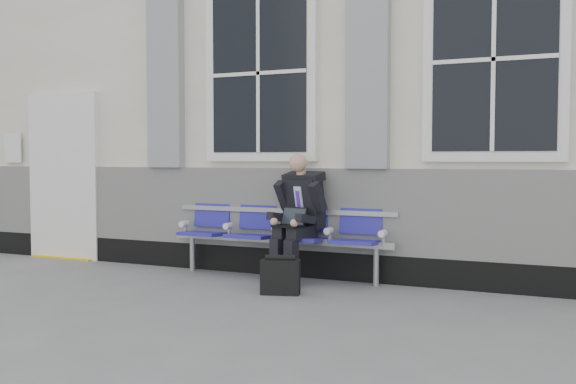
% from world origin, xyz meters
% --- Properties ---
extents(ground, '(70.00, 70.00, 0.00)m').
position_xyz_m(ground, '(0.00, 0.00, 0.00)').
color(ground, slate).
rests_on(ground, ground).
extents(station_building, '(14.40, 4.40, 4.49)m').
position_xyz_m(station_building, '(-0.02, 3.47, 2.22)').
color(station_building, white).
rests_on(station_building, ground).
extents(bench, '(2.60, 0.47, 0.91)m').
position_xyz_m(bench, '(-1.86, 1.32, 0.55)').
color(bench, '#9EA0A3').
rests_on(bench, ground).
extents(businessman, '(0.57, 0.76, 1.35)m').
position_xyz_m(businessman, '(-1.58, 1.20, 0.74)').
color(businessman, black).
rests_on(businessman, ground).
extents(briefcase, '(0.40, 0.25, 0.38)m').
position_xyz_m(briefcase, '(-1.49, 0.53, 0.18)').
color(briefcase, black).
rests_on(briefcase, ground).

